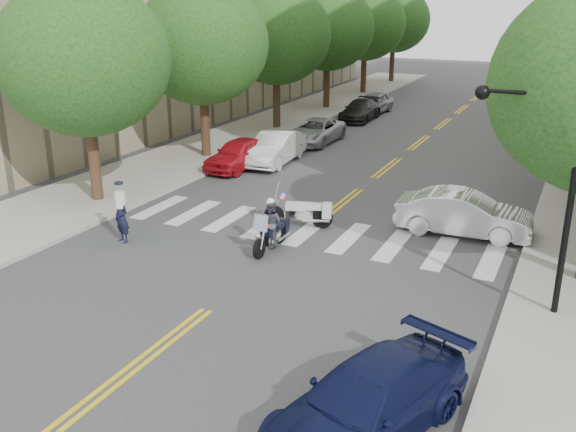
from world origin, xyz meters
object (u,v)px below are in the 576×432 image
Objects in this scene: sedan_blue at (367,402)px; convertible at (464,214)px; motorcycle_parked at (304,212)px; motorcycle_police at (271,226)px; officer_standing at (122,218)px.

convertible is at bearing 112.80° from sedan_blue.
motorcycle_parked is 0.50× the size of sedan_blue.
motorcycle_police reaches higher than convertible.
motorcycle_police is 1.29× the size of officer_standing.
sedan_blue is (10.47, -5.93, -0.14)m from officer_standing.
officer_standing is at bearing 111.43° from motorcycle_parked.
officer_standing reaches higher than convertible.
motorcycle_police is 6.63m from convertible.
motorcycle_police reaches higher than officer_standing.
motorcycle_police is at bearing 36.78° from officer_standing.
sedan_blue is at bearing 179.86° from convertible.
officer_standing is at bearing 18.00° from motorcycle_police.
sedan_blue is at bearing -10.61° from officer_standing.
convertible is 0.95× the size of sedan_blue.
sedan_blue is (5.62, -9.82, 0.14)m from motorcycle_parked.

